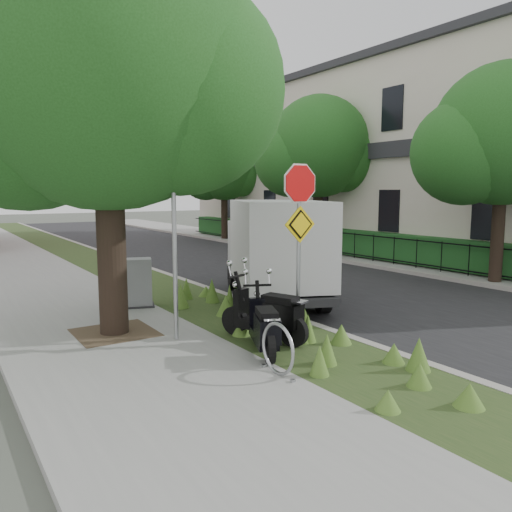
{
  "coord_description": "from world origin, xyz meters",
  "views": [
    {
      "loc": [
        -6.74,
        -6.21,
        2.73
      ],
      "look_at": [
        -0.68,
        3.05,
        1.3
      ],
      "focal_mm": 35.0,
      "sensor_mm": 36.0,
      "label": 1
    }
  ],
  "objects_px": {
    "scooter_far": "(265,332)",
    "box_truck": "(275,246)",
    "sign_assembly": "(300,215)",
    "scooter_near": "(272,319)",
    "utility_cabinet": "(135,284)"
  },
  "relations": [
    {
      "from": "sign_assembly",
      "to": "scooter_far",
      "type": "relative_size",
      "value": 2.08
    },
    {
      "from": "sign_assembly",
      "to": "scooter_far",
      "type": "bearing_deg",
      "value": -159.04
    },
    {
      "from": "scooter_near",
      "to": "box_truck",
      "type": "bearing_deg",
      "value": 53.91
    },
    {
      "from": "scooter_far",
      "to": "box_truck",
      "type": "bearing_deg",
      "value": 52.5
    },
    {
      "from": "utility_cabinet",
      "to": "box_truck",
      "type": "bearing_deg",
      "value": -16.36
    },
    {
      "from": "scooter_far",
      "to": "box_truck",
      "type": "height_order",
      "value": "box_truck"
    },
    {
      "from": "sign_assembly",
      "to": "utility_cabinet",
      "type": "distance_m",
      "value": 4.67
    },
    {
      "from": "sign_assembly",
      "to": "scooter_far",
      "type": "height_order",
      "value": "sign_assembly"
    },
    {
      "from": "sign_assembly",
      "to": "scooter_far",
      "type": "distance_m",
      "value": 2.1
    },
    {
      "from": "scooter_near",
      "to": "box_truck",
      "type": "xyz_separation_m",
      "value": [
        2.2,
        3.02,
        0.87
      ]
    },
    {
      "from": "scooter_far",
      "to": "utility_cabinet",
      "type": "height_order",
      "value": "utility_cabinet"
    },
    {
      "from": "box_truck",
      "to": "scooter_near",
      "type": "bearing_deg",
      "value": -126.09
    },
    {
      "from": "sign_assembly",
      "to": "box_truck",
      "type": "bearing_deg",
      "value": 61.26
    },
    {
      "from": "scooter_far",
      "to": "box_truck",
      "type": "xyz_separation_m",
      "value": [
        2.69,
        3.51,
        0.9
      ]
    },
    {
      "from": "scooter_far",
      "to": "scooter_near",
      "type": "bearing_deg",
      "value": 44.88
    }
  ]
}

